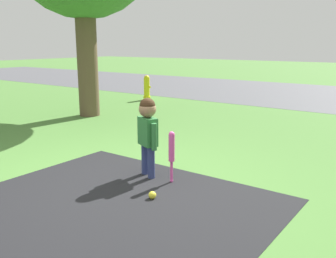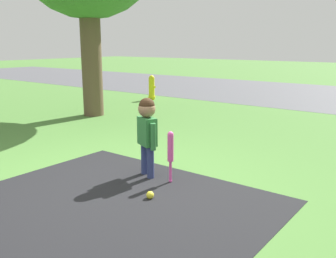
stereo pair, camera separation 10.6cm
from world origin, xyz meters
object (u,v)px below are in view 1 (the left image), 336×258
child (148,126)px  baseball_bat (172,150)px  sports_ball (152,195)px  fire_hydrant (147,88)px

child → baseball_bat: 0.41m
sports_ball → baseball_bat: bearing=103.0°
baseball_bat → fire_hydrant: size_ratio=0.88×
child → sports_ball: child is taller
child → fire_hydrant: size_ratio=1.38×
child → sports_ball: (0.46, -0.50, -0.57)m
baseball_bat → sports_ball: size_ratio=7.48×
child → sports_ball: size_ratio=11.79×
child → baseball_bat: bearing=23.7°
fire_hydrant → sports_ball: bearing=-50.2°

